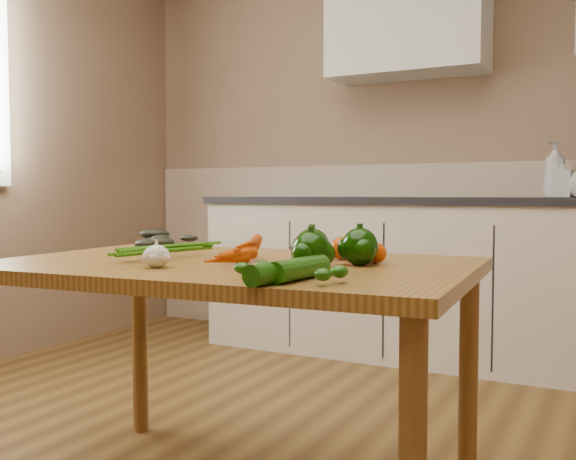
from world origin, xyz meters
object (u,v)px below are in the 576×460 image
(tomato_c, at_px, (375,253))
(tomato_b, at_px, (342,248))
(table, at_px, (232,289))
(soap_bottle_b, at_px, (562,177))
(carrot_bunch, at_px, (216,249))
(leafy_greens, at_px, (166,236))
(zucchini_b, at_px, (281,271))
(pepper_c, at_px, (311,251))
(garlic_bulb, at_px, (157,256))
(pepper_a, at_px, (312,247))
(soap_bottle_a, at_px, (555,169))
(pepper_b, at_px, (360,247))
(tomato_a, at_px, (317,250))
(zucchini_a, at_px, (299,269))

(tomato_c, bearing_deg, tomato_b, 157.64)
(table, bearing_deg, soap_bottle_b, 67.51)
(carrot_bunch, height_order, leafy_greens, leafy_greens)
(table, bearing_deg, zucchini_b, -47.62)
(soap_bottle_b, bearing_deg, carrot_bunch, 74.19)
(pepper_c, bearing_deg, table, 161.43)
(carrot_bunch, bearing_deg, pepper_c, -18.80)
(garlic_bulb, xyz_separation_m, zucchini_b, (0.42, -0.09, -0.01))
(leafy_greens, height_order, pepper_a, pepper_a)
(soap_bottle_b, relative_size, leafy_greens, 1.08)
(pepper_a, bearing_deg, soap_bottle_b, 77.65)
(table, relative_size, soap_bottle_a, 4.76)
(pepper_a, bearing_deg, table, -176.44)
(pepper_a, bearing_deg, pepper_b, 29.24)
(pepper_a, bearing_deg, leafy_greens, 162.67)
(tomato_a, xyz_separation_m, tomato_b, (0.06, 0.04, 0.01))
(tomato_b, relative_size, zucchini_a, 0.36)
(soap_bottle_a, distance_m, pepper_b, 2.08)
(tomato_c, bearing_deg, zucchini_b, -96.39)
(tomato_c, bearing_deg, table, -159.76)
(pepper_c, relative_size, tomato_b, 1.34)
(tomato_c, bearing_deg, garlic_bulb, -142.31)
(table, bearing_deg, pepper_a, -0.36)
(garlic_bulb, xyz_separation_m, pepper_b, (0.45, 0.31, 0.02))
(soap_bottle_a, distance_m, pepper_c, 2.27)
(soap_bottle_b, bearing_deg, pepper_a, 81.65)
(soap_bottle_a, bearing_deg, tomato_c, -59.68)
(leafy_greens, bearing_deg, zucchini_a, -32.38)
(pepper_c, bearing_deg, pepper_a, 114.59)
(carrot_bunch, xyz_separation_m, pepper_c, (0.35, -0.09, 0.02))
(table, height_order, pepper_c, pepper_c)
(leafy_greens, xyz_separation_m, zucchini_a, (0.77, -0.49, -0.02))
(pepper_c, bearing_deg, pepper_b, 71.40)
(leafy_greens, bearing_deg, tomato_b, -2.71)
(table, distance_m, soap_bottle_a, 2.26)
(leafy_greens, bearing_deg, pepper_c, -24.26)
(pepper_a, height_order, pepper_b, pepper_b)
(leafy_greens, height_order, zucchini_a, leafy_greens)
(zucchini_b, bearing_deg, table, 136.30)
(soap_bottle_b, bearing_deg, zucchini_b, 85.28)
(carrot_bunch, height_order, tomato_c, carrot_bunch)
(carrot_bunch, relative_size, tomato_c, 3.88)
(carrot_bunch, xyz_separation_m, tomato_b, (0.32, 0.20, 0.00))
(soap_bottle_a, bearing_deg, tomato_a, -64.98)
(soap_bottle_b, distance_m, carrot_bunch, 2.24)
(carrot_bunch, bearing_deg, pepper_a, 0.35)
(soap_bottle_a, bearing_deg, soap_bottle_b, -1.42)
(pepper_b, bearing_deg, leafy_greens, 169.53)
(soap_bottle_b, xyz_separation_m, tomato_c, (-0.32, -1.95, -0.25))
(pepper_a, relative_size, pepper_c, 0.99)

